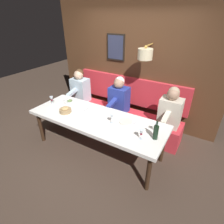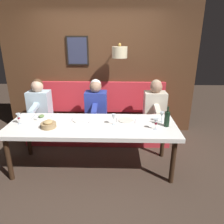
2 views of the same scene
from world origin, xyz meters
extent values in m
plane|color=#423328|center=(0.00, 0.00, 0.00)|extent=(12.00, 12.00, 0.00)
cube|color=white|center=(0.00, 0.00, 0.71)|extent=(0.90, 2.52, 0.06)
cylinder|color=#301E12|center=(-0.35, -1.16, 0.34)|extent=(0.07, 0.07, 0.68)
cylinder|color=#301E12|center=(-0.35, 1.16, 0.34)|extent=(0.07, 0.07, 0.68)
cylinder|color=#301E12|center=(0.35, -1.16, 0.34)|extent=(0.07, 0.07, 0.68)
cylinder|color=#301E12|center=(0.35, 1.16, 0.34)|extent=(0.07, 0.07, 0.68)
cube|color=red|center=(0.89, 0.00, 0.23)|extent=(0.52, 2.72, 0.45)
cube|color=#51331E|center=(1.48, 0.00, 1.45)|extent=(0.10, 3.92, 2.90)
cube|color=red|center=(1.39, 0.00, 0.77)|extent=(0.10, 2.72, 0.64)
cube|color=black|center=(1.42, 0.42, 1.70)|extent=(0.04, 0.43, 0.56)
cube|color=#2D334C|center=(1.40, 0.42, 1.70)|extent=(0.01, 0.37, 0.50)
cylinder|color=#B78E3D|center=(1.25, -0.41, 1.84)|extent=(0.35, 0.02, 0.02)
cylinder|color=beige|center=(1.08, -0.41, 1.70)|extent=(0.28, 0.28, 0.20)
sphere|color=#B78E3D|center=(1.08, -0.41, 1.83)|extent=(0.06, 0.06, 0.06)
cube|color=beige|center=(0.89, -1.08, 0.73)|extent=(0.30, 0.40, 0.56)
sphere|color=#A37A60|center=(0.87, -1.08, 1.11)|extent=(0.22, 0.22, 0.22)
sphere|color=tan|center=(0.90, -1.08, 1.14)|extent=(0.20, 0.20, 0.20)
cube|color=beige|center=(0.60, -1.08, 0.77)|extent=(0.33, 0.09, 0.14)
cube|color=#283893|center=(0.89, 0.03, 0.73)|extent=(0.30, 0.40, 0.56)
sphere|color=#A37A60|center=(0.87, 0.03, 1.11)|extent=(0.22, 0.22, 0.22)
sphere|color=silver|center=(0.90, 0.03, 1.14)|extent=(0.20, 0.20, 0.20)
cube|color=#283893|center=(0.60, 0.03, 0.77)|extent=(0.33, 0.09, 0.14)
cube|color=silver|center=(0.89, 1.10, 0.73)|extent=(0.30, 0.40, 0.56)
sphere|color=#D1A889|center=(0.87, 1.10, 1.11)|extent=(0.22, 0.22, 0.22)
sphere|color=#4C331E|center=(0.90, 1.10, 1.14)|extent=(0.20, 0.20, 0.20)
cube|color=silver|center=(0.60, 1.10, 0.77)|extent=(0.33, 0.09, 0.14)
cylinder|color=silver|center=(0.15, -0.51, 0.75)|extent=(0.24, 0.24, 0.01)
cube|color=silver|center=(0.13, -0.66, 0.74)|extent=(0.17, 0.04, 0.01)
cube|color=silver|center=(0.17, -0.37, 0.74)|extent=(0.18, 0.02, 0.01)
cylinder|color=white|center=(0.23, 0.84, 0.75)|extent=(0.24, 0.24, 0.01)
ellipsoid|color=#668447|center=(0.23, 0.84, 0.77)|extent=(0.11, 0.09, 0.04)
cube|color=silver|center=(0.21, 0.70, 0.74)|extent=(0.17, 0.03, 0.01)
cube|color=silver|center=(0.25, 0.99, 0.74)|extent=(0.18, 0.03, 0.01)
cylinder|color=white|center=(0.13, 0.19, 0.75)|extent=(0.24, 0.24, 0.01)
cube|color=silver|center=(0.11, 0.05, 0.74)|extent=(0.17, 0.02, 0.01)
cube|color=silver|center=(0.15, 0.34, 0.74)|extent=(0.18, 0.02, 0.01)
cylinder|color=silver|center=(0.00, -0.33, 0.74)|extent=(0.06, 0.06, 0.00)
cylinder|color=silver|center=(0.00, -0.33, 0.78)|extent=(0.01, 0.01, 0.07)
cone|color=silver|center=(0.00, -0.33, 0.86)|extent=(0.07, 0.07, 0.08)
cylinder|color=silver|center=(-0.16, -0.92, 0.74)|extent=(0.06, 0.06, 0.00)
cylinder|color=silver|center=(-0.16, -0.92, 0.78)|extent=(0.01, 0.01, 0.07)
cone|color=silver|center=(-0.16, -0.92, 0.86)|extent=(0.07, 0.07, 0.08)
cylinder|color=maroon|center=(-0.16, -0.92, 0.83)|extent=(0.03, 0.03, 0.02)
cylinder|color=silver|center=(0.12, -1.06, 0.74)|extent=(0.06, 0.06, 0.00)
cylinder|color=silver|center=(0.12, -1.06, 0.78)|extent=(0.01, 0.01, 0.07)
cone|color=silver|center=(0.12, -1.06, 0.86)|extent=(0.07, 0.07, 0.08)
cylinder|color=silver|center=(-0.01, 1.09, 0.74)|extent=(0.06, 0.06, 0.00)
cylinder|color=silver|center=(-0.01, 1.09, 0.78)|extent=(0.01, 0.01, 0.07)
cone|color=silver|center=(-0.01, 1.09, 0.86)|extent=(0.07, 0.07, 0.08)
cylinder|color=maroon|center=(-0.01, 1.09, 0.83)|extent=(0.03, 0.03, 0.02)
cylinder|color=black|center=(-0.04, -1.10, 0.85)|extent=(0.08, 0.08, 0.22)
cylinder|color=black|center=(-0.04, -1.10, 1.00)|extent=(0.03, 0.03, 0.08)
cylinder|color=#9E7F56|center=(-0.14, 0.61, 0.78)|extent=(0.22, 0.22, 0.07)
ellipsoid|color=tan|center=(-0.14, 0.61, 0.83)|extent=(0.15, 0.13, 0.06)
camera|label=1|loc=(-2.18, -1.64, 2.38)|focal=28.47mm
camera|label=2|loc=(-2.89, -0.39, 1.99)|focal=33.90mm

